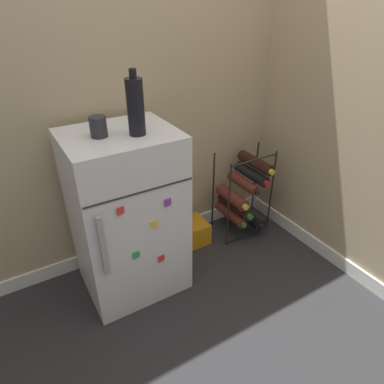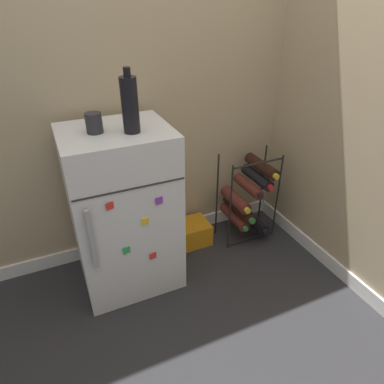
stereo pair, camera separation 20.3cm
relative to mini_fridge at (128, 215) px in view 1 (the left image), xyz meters
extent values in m
plane|color=#28282B|center=(0.28, -0.43, -0.46)|extent=(14.00, 14.00, 0.00)
cube|color=tan|center=(0.28, 0.31, 0.79)|extent=(6.73, 0.06, 2.50)
cube|color=white|center=(0.28, 0.27, -0.42)|extent=(6.73, 0.01, 0.09)
cube|color=silver|center=(0.00, 0.00, 0.00)|extent=(0.53, 0.45, 0.93)
cube|color=#2D2D2D|center=(0.00, -0.23, 0.26)|extent=(0.52, 0.00, 0.01)
cube|color=#9E9EA3|center=(-0.21, -0.24, 0.05)|extent=(0.02, 0.02, 0.32)
cube|color=red|center=(-0.10, -0.23, 0.20)|extent=(0.04, 0.02, 0.04)
cube|color=green|center=(-0.05, -0.23, -0.08)|extent=(0.04, 0.01, 0.04)
cube|color=yellow|center=(0.05, -0.23, 0.07)|extent=(0.04, 0.01, 0.04)
cube|color=purple|center=(0.13, -0.23, 0.16)|extent=(0.04, 0.01, 0.04)
cube|color=red|center=(0.08, -0.23, -0.16)|extent=(0.04, 0.01, 0.04)
cylinder|color=black|center=(0.66, -0.02, -0.16)|extent=(0.01, 0.01, 0.61)
cylinder|color=black|center=(1.02, -0.02, -0.16)|extent=(0.01, 0.01, 0.61)
cylinder|color=black|center=(0.66, 0.16, -0.16)|extent=(0.01, 0.01, 0.61)
cylinder|color=black|center=(1.02, 0.16, -0.16)|extent=(0.01, 0.01, 0.61)
cylinder|color=black|center=(0.84, -0.02, -0.44)|extent=(0.36, 0.01, 0.01)
cylinder|color=black|center=(0.84, -0.02, 0.13)|extent=(0.36, 0.01, 0.01)
cylinder|color=black|center=(0.91, 0.07, -0.36)|extent=(0.08, 0.29, 0.08)
cylinder|color=black|center=(0.91, -0.08, -0.36)|extent=(0.04, 0.02, 0.04)
cylinder|color=#56231E|center=(0.75, 0.07, -0.29)|extent=(0.07, 0.28, 0.07)
cylinder|color=#2D7033|center=(0.75, -0.08, -0.29)|extent=(0.03, 0.02, 0.03)
cylinder|color=black|center=(0.79, 0.07, -0.23)|extent=(0.08, 0.30, 0.08)
cylinder|color=#2D7033|center=(0.79, -0.09, -0.23)|extent=(0.04, 0.02, 0.04)
cylinder|color=#56231E|center=(0.75, 0.07, -0.16)|extent=(0.08, 0.27, 0.08)
cylinder|color=gold|center=(0.75, -0.07, -0.16)|extent=(0.04, 0.02, 0.04)
cylinder|color=#56231E|center=(0.84, 0.07, -0.07)|extent=(0.07, 0.27, 0.07)
cylinder|color=black|center=(0.84, -0.07, -0.07)|extent=(0.03, 0.02, 0.03)
cylinder|color=black|center=(0.91, 0.07, -0.02)|extent=(0.07, 0.28, 0.07)
cylinder|color=red|center=(0.91, -0.08, -0.02)|extent=(0.04, 0.02, 0.04)
cylinder|color=black|center=(0.93, 0.07, 0.05)|extent=(0.07, 0.29, 0.07)
cylinder|color=gold|center=(0.93, -0.09, 0.05)|extent=(0.04, 0.02, 0.04)
cube|color=orange|center=(0.44, 0.14, -0.39)|extent=(0.28, 0.20, 0.15)
cylinder|color=#28282D|center=(-0.09, 0.00, 0.51)|extent=(0.08, 0.08, 0.09)
cylinder|color=black|center=(0.07, -0.07, 0.59)|extent=(0.08, 0.08, 0.25)
cylinder|color=black|center=(0.07, -0.07, 0.73)|extent=(0.03, 0.03, 0.04)
camera|label=1|loc=(-0.48, -1.47, 1.03)|focal=32.00mm
camera|label=2|loc=(-0.30, -1.56, 1.03)|focal=32.00mm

